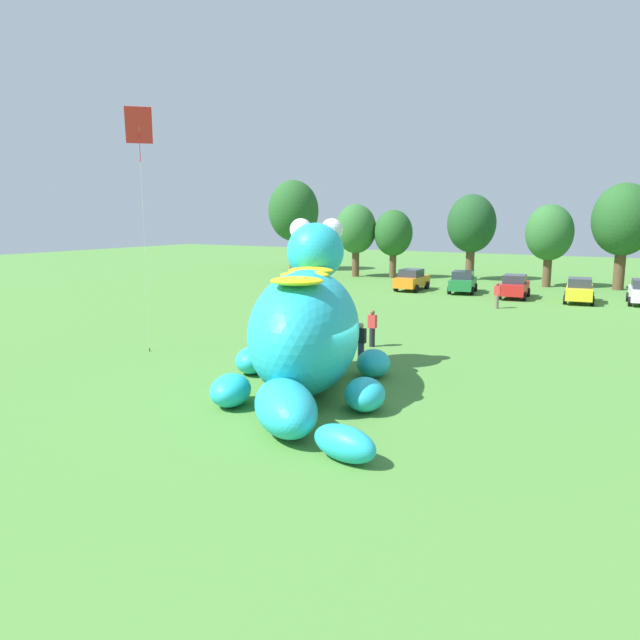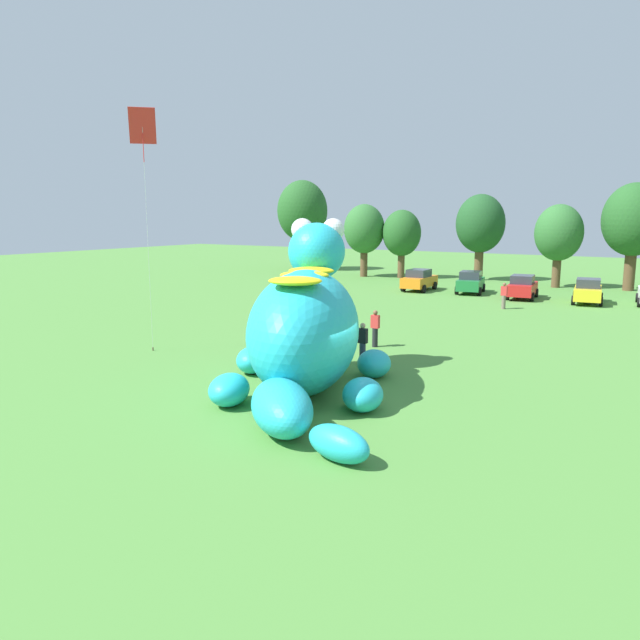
% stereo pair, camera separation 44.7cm
% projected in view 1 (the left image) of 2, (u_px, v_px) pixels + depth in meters
% --- Properties ---
extents(ground_plane, '(160.00, 160.00, 0.00)m').
position_uv_depth(ground_plane, '(327.00, 401.00, 19.96)').
color(ground_plane, '#4C8438').
extents(giant_inflatable_creature, '(9.09, 10.08, 5.89)m').
position_uv_depth(giant_inflatable_creature, '(306.00, 329.00, 20.88)').
color(giant_inflatable_creature, '#23B2C6').
rests_on(giant_inflatable_creature, ground).
extents(car_orange, '(2.05, 4.16, 1.72)m').
position_uv_depth(car_orange, '(412.00, 280.00, 49.15)').
color(car_orange, orange).
rests_on(car_orange, ground).
extents(car_green, '(2.51, 4.35, 1.72)m').
position_uv_depth(car_green, '(463.00, 282.00, 47.58)').
color(car_green, '#1E7238').
rests_on(car_green, ground).
extents(car_red, '(2.29, 4.27, 1.72)m').
position_uv_depth(car_red, '(515.00, 286.00, 44.55)').
color(car_red, red).
rests_on(car_red, ground).
extents(car_yellow, '(2.34, 4.29, 1.72)m').
position_uv_depth(car_yellow, '(579.00, 290.00, 42.21)').
color(car_yellow, yellow).
rests_on(car_yellow, ground).
extents(tree_far_left, '(5.50, 5.50, 9.76)m').
position_uv_depth(tree_far_left, '(294.00, 211.00, 66.71)').
color(tree_far_left, brown).
rests_on(tree_far_left, ground).
extents(tree_left, '(3.98, 3.98, 7.06)m').
position_uv_depth(tree_left, '(356.00, 229.00, 59.61)').
color(tree_left, brown).
rests_on(tree_left, ground).
extents(tree_mid_left, '(3.66, 3.66, 6.50)m').
position_uv_depth(tree_mid_left, '(393.00, 233.00, 58.48)').
color(tree_mid_left, brown).
rests_on(tree_mid_left, ground).
extents(tree_centre_left, '(4.46, 4.46, 7.91)m').
position_uv_depth(tree_centre_left, '(472.00, 224.00, 56.41)').
color(tree_centre_left, brown).
rests_on(tree_centre_left, ground).
extents(tree_centre, '(3.89, 3.89, 6.90)m').
position_uv_depth(tree_centre, '(549.00, 233.00, 50.87)').
color(tree_centre, brown).
rests_on(tree_centre, ground).
extents(tree_centre_right, '(4.81, 4.81, 8.54)m').
position_uv_depth(tree_centre_right, '(623.00, 220.00, 48.70)').
color(tree_centre_right, brown).
rests_on(tree_centre_right, ground).
extents(spectator_near_inflatable, '(0.38, 0.26, 1.71)m').
position_uv_depth(spectator_near_inflatable, '(323.00, 295.00, 39.80)').
color(spectator_near_inflatable, '#2D334C').
rests_on(spectator_near_inflatable, ground).
extents(spectator_mid_field, '(0.38, 0.26, 1.71)m').
position_uv_depth(spectator_mid_field, '(361.00, 344.00, 24.79)').
color(spectator_mid_field, '#2D334C').
rests_on(spectator_mid_field, ground).
extents(spectator_by_cars, '(0.38, 0.26, 1.71)m').
position_uv_depth(spectator_by_cars, '(372.00, 328.00, 28.09)').
color(spectator_by_cars, black).
rests_on(spectator_by_cars, ground).
extents(spectator_wandering, '(0.38, 0.26, 1.71)m').
position_uv_depth(spectator_wandering, '(301.00, 301.00, 37.25)').
color(spectator_wandering, '#726656').
rests_on(spectator_wandering, ground).
extents(spectator_far_side, '(0.38, 0.26, 1.71)m').
position_uv_depth(spectator_far_side, '(497.00, 295.00, 39.60)').
color(spectator_far_side, '#726656').
rests_on(spectator_far_side, ground).
extents(tethered_flying_kite, '(1.13, 1.13, 10.45)m').
position_uv_depth(tethered_flying_kite, '(139.00, 130.00, 25.60)').
color(tethered_flying_kite, brown).
rests_on(tethered_flying_kite, ground).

